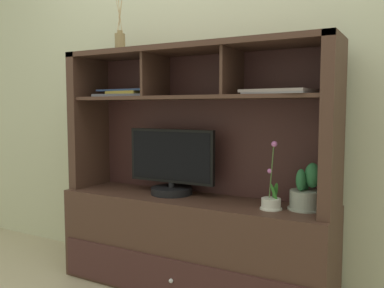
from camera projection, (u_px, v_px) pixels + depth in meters
name	position (u px, v px, depth m)	size (l,w,h in m)	color
back_wall	(211.00, 48.00, 2.45)	(6.00, 0.02, 2.80)	beige
media_console	(193.00, 218.00, 2.34)	(1.58, 0.45, 1.38)	#452C22
tv_monitor	(171.00, 166.00, 2.39)	(0.55, 0.24, 0.38)	black
potted_orchid	(271.00, 200.00, 2.04)	(0.11, 0.11, 0.34)	silver
potted_fern	(306.00, 193.00, 2.03)	(0.17, 0.17, 0.24)	gray
magazine_stack_left	(279.00, 92.00, 1.99)	(0.35, 0.26, 0.02)	slate
magazine_stack_centre	(128.00, 94.00, 2.52)	(0.41, 0.27, 0.05)	slate
diffuser_bottle	(120.00, 42.00, 2.50)	(0.06, 0.06, 0.32)	olive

